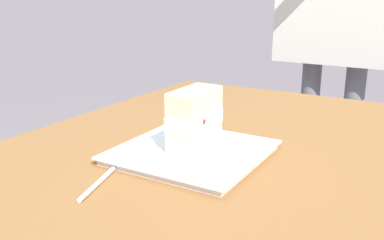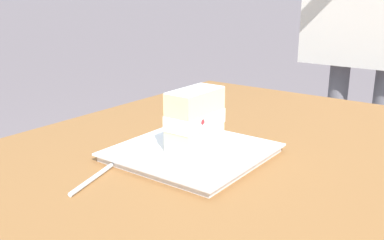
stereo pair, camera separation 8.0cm
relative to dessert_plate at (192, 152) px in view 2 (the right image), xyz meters
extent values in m
cylinder|color=brown|center=(-0.58, -0.34, -0.41)|extent=(0.07, 0.07, 0.72)
cube|color=brown|center=(0.16, 0.07, -0.03)|extent=(1.59, 0.93, 0.04)
cube|color=white|center=(0.00, 0.00, 0.00)|extent=(0.25, 0.25, 0.01)
cube|color=white|center=(0.00, 0.00, 0.01)|extent=(0.27, 0.27, 0.00)
cube|color=beige|center=(-0.01, 0.00, 0.03)|extent=(0.12, 0.06, 0.04)
cube|color=white|center=(-0.01, 0.00, 0.06)|extent=(0.12, 0.06, 0.03)
sphere|color=red|center=(0.01, -0.03, 0.07)|extent=(0.01, 0.01, 0.01)
sphere|color=red|center=(0.01, 0.03, 0.07)|extent=(0.01, 0.01, 0.01)
cube|color=beige|center=(-0.01, 0.00, 0.10)|extent=(0.12, 0.06, 0.04)
cube|color=white|center=(-0.01, 0.00, 0.12)|extent=(0.12, 0.06, 0.00)
cylinder|color=silver|center=(0.18, -0.07, 0.00)|extent=(0.14, 0.05, 0.01)
cube|color=silver|center=(0.10, -0.09, 0.00)|extent=(0.04, 0.03, 0.01)
cylinder|color=slate|center=(-1.02, -0.05, -0.36)|extent=(0.07, 0.07, 0.81)
cylinder|color=slate|center=(-1.02, 0.12, -0.36)|extent=(0.07, 0.07, 0.81)
camera|label=1|loc=(0.66, 0.39, 0.29)|focal=39.87mm
camera|label=2|loc=(0.62, 0.46, 0.29)|focal=39.87mm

